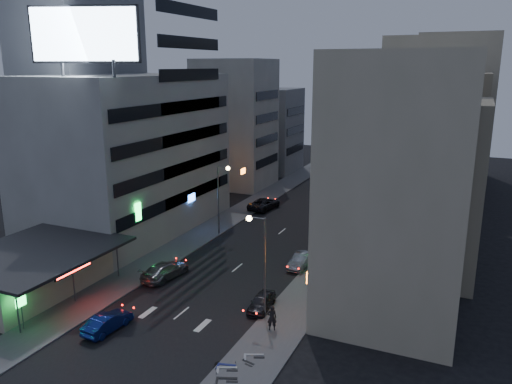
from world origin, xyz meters
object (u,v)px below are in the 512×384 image
Objects in this scene: road_car_blue at (108,322)px; scooter_blue at (237,357)px; parked_car_right_far at (335,224)px; person at (272,318)px; parked_car_right_mid at (301,261)px; road_car_silver at (165,270)px; scooter_black_a at (238,369)px; scooter_silver_b at (264,346)px; parked_car_left at (264,204)px; scooter_silver_a at (237,359)px; scooter_black_b at (255,357)px; parked_car_right_near at (262,302)px.

road_car_blue reaches higher than scooter_blue.
parked_car_right_far is 24.65m from person.
person reaches higher than parked_car_right_mid.
scooter_black_a is at bearing 146.88° from road_car_silver.
scooter_blue is at bearing 125.44° from scooter_silver_b.
parked_car_right_mid reaches higher than scooter_silver_b.
parked_car_left is 2.83× the size of scooter_silver_a.
scooter_silver_b is at bearing -29.91° from scooter_black_a.
person is 1.18× the size of scooter_black_b.
road_car_silver reaches higher than parked_car_right_mid.
scooter_silver_a is at bearing -85.24° from parked_car_right_far.
road_car_blue is 9.79m from road_car_silver.
scooter_silver_b is at bearing -49.02° from scooter_silver_a.
person is at bearing -26.32° from scooter_silver_a.
person is (13.18, -29.36, 0.33)m from parked_car_left.
scooter_silver_b is at bearing 11.04° from scooter_black_b.
scooter_blue is (1.65, -7.85, 0.03)m from parked_car_right_near.
road_car_blue is 0.78× the size of road_car_silver.
scooter_black_a is (2.26, -18.55, 0.05)m from parked_car_right_mid.
parked_car_right_far is 2.56× the size of scooter_black_a.
scooter_silver_b reaches higher than scooter_black_b.
parked_car_left is 12.18m from parked_car_right_far.
scooter_silver_a is 1.07× the size of scooter_blue.
parked_car_right_near is 8.02m from scooter_blue.
scooter_black_a is 1.15m from scooter_silver_a.
scooter_black_a is at bearing -179.64° from scooter_black_b.
parked_car_left is at bearing -82.48° from road_car_blue.
parked_car_right_near is at bearing 1.31° from scooter_silver_b.
parked_car_right_near is at bearing 33.76° from scooter_black_b.
scooter_black_b is at bearing -34.42° from scooter_black_a.
parked_car_right_mid is at bearing -14.63° from scooter_black_a.
parked_car_left is 1.06× the size of road_car_silver.
road_car_silver is at bearing -116.81° from parked_car_right_far.
person is 0.98× the size of scooter_black_a.
road_car_silver is 2.87× the size of scooter_blue.
scooter_black_a is 1.21× the size of scooter_black_b.
scooter_silver_b reaches higher than scooter_black_a.
road_car_silver is 2.61× the size of scooter_silver_b.
road_car_silver is at bearing 37.52° from scooter_blue.
road_car_blue is (-9.10, -17.17, -0.00)m from parked_car_right_mid.
scooter_black_a is 1.00× the size of scooter_silver_b.
road_car_silver is (-10.60, -19.73, 0.02)m from parked_car_right_far.
parked_car_right_near is 6.57m from scooter_silver_b.
scooter_silver_b is (2.71, -15.47, 0.05)m from parked_car_right_mid.
parked_car_right_far is 30.87m from scooter_black_a.
parked_car_right_mid is at bearing -8.26° from scooter_blue.
road_car_blue is 2.25× the size of scooter_blue.
scooter_silver_a is at bearing -80.88° from parked_car_right_mid.
person is 6.24m from scooter_black_a.
road_car_silver is 2.62× the size of scooter_black_a.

